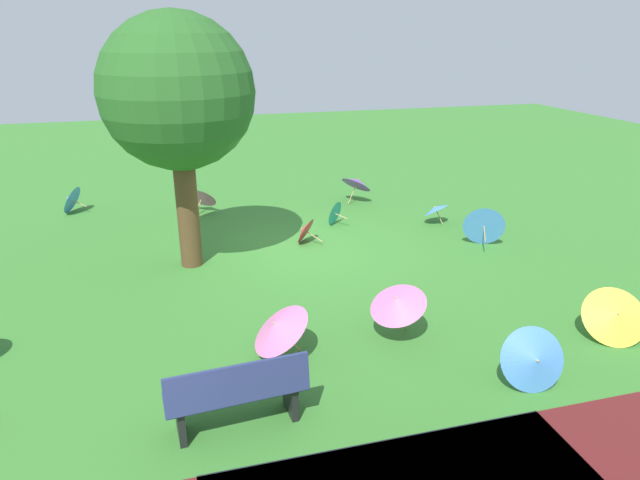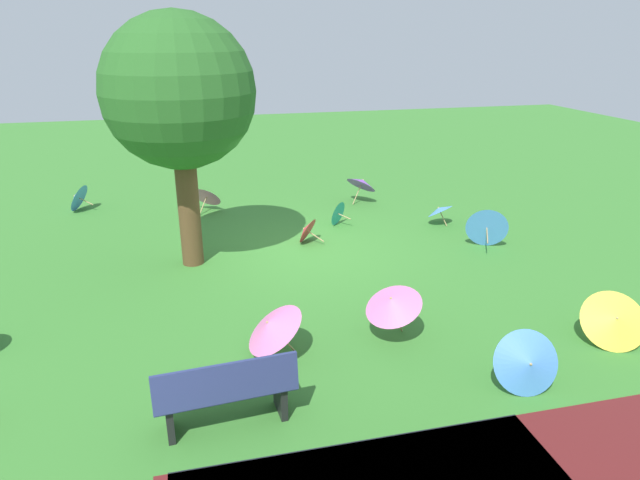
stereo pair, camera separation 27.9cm
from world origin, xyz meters
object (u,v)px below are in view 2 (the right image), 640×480
(parasol_purple_0, at_px, (362,183))
(parasol_teal_0, at_px, (337,213))
(parasol_yellow_0, at_px, (615,320))
(parasol_pink_1, at_px, (207,195))
(park_bench, at_px, (226,392))
(parasol_pink_0, at_px, (271,326))
(parasol_blue_1, at_px, (77,197))
(parasol_red_1, at_px, (306,230))
(parasol_blue_0, at_px, (439,210))
(parasol_pink_2, at_px, (392,302))
(parasol_blue_2, at_px, (487,226))
(parasol_blue_4, at_px, (528,363))
(shade_tree, at_px, (179,94))

(parasol_purple_0, xyz_separation_m, parasol_teal_0, (1.15, 1.64, -0.24))
(parasol_yellow_0, bearing_deg, parasol_pink_1, -56.12)
(park_bench, distance_m, parasol_pink_0, 1.53)
(parasol_blue_1, height_order, parasol_red_1, parasol_blue_1)
(parasol_blue_0, bearing_deg, parasol_purple_0, -61.52)
(parasol_pink_0, bearing_deg, parasol_purple_0, -117.43)
(parasol_pink_2, distance_m, parasol_red_1, 4.21)
(parasol_yellow_0, bearing_deg, parasol_red_1, -56.17)
(parasol_blue_2, xyz_separation_m, parasol_pink_2, (3.29, 3.08, 0.14))
(parasol_pink_1, relative_size, parasol_teal_0, 1.64)
(parasol_blue_0, xyz_separation_m, parasol_red_1, (3.28, 0.40, -0.07))
(parasol_teal_0, bearing_deg, parasol_purple_0, -125.14)
(parasol_pink_0, xyz_separation_m, parasol_yellow_0, (-4.85, 0.87, -0.08))
(parasol_yellow_0, bearing_deg, parasol_blue_4, 20.94)
(park_bench, distance_m, parasol_pink_1, 8.41)
(parasol_blue_0, distance_m, parasol_blue_4, 6.47)
(parasol_pink_2, relative_size, parasol_teal_0, 1.98)
(parasol_blue_0, bearing_deg, park_bench, 47.64)
(parasol_pink_0, height_order, parasol_teal_0, parasol_pink_0)
(parasol_pink_0, height_order, parasol_pink_2, parasol_pink_2)
(shade_tree, distance_m, parasol_blue_1, 5.74)
(parasol_blue_1, bearing_deg, parasol_blue_4, 125.07)
(parasol_blue_1, xyz_separation_m, parasol_red_1, (-5.09, 3.60, -0.07))
(parasol_yellow_0, bearing_deg, parasol_purple_0, -80.27)
(parasol_blue_1, height_order, parasol_pink_2, parasol_pink_2)
(parasol_blue_2, height_order, parasol_red_1, parasol_blue_2)
(park_bench, xyz_separation_m, parasol_pink_0, (-0.73, -1.35, -0.00))
(shade_tree, relative_size, parasol_blue_2, 4.89)
(parasol_yellow_0, xyz_separation_m, parasol_pink_1, (5.32, -7.92, 0.02))
(parasol_blue_0, bearing_deg, parasol_red_1, 7.02)
(parasol_pink_2, bearing_deg, parasol_teal_0, -96.65)
(parasol_blue_0, xyz_separation_m, parasol_blue_1, (8.37, -3.19, -0.00))
(parasol_yellow_0, bearing_deg, park_bench, 4.91)
(park_bench, xyz_separation_m, parasol_pink_2, (-2.52, -1.40, 0.12))
(parasol_pink_0, distance_m, parasol_blue_1, 8.64)
(parasol_purple_0, distance_m, parasol_teal_0, 2.01)
(parasol_pink_1, bearing_deg, parasol_pink_2, 107.83)
(park_bench, distance_m, parasol_blue_1, 9.63)
(park_bench, height_order, parasol_blue_0, park_bench)
(parasol_blue_0, height_order, parasol_pink_0, parasol_pink_0)
(parasol_blue_4, bearing_deg, parasol_teal_0, -85.13)
(parasol_pink_0, distance_m, parasol_yellow_0, 4.93)
(park_bench, relative_size, parasol_blue_0, 1.96)
(parasol_blue_0, xyz_separation_m, parasol_pink_1, (5.19, -2.42, 0.05))
(park_bench, bearing_deg, parasol_pink_0, -118.52)
(shade_tree, bearing_deg, parasol_blue_0, -170.31)
(parasol_pink_1, height_order, parasol_blue_2, parasol_blue_2)
(shade_tree, distance_m, parasol_yellow_0, 7.90)
(parasol_pink_0, relative_size, parasol_yellow_0, 0.86)
(parasol_blue_1, bearing_deg, parasol_blue_0, 159.12)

